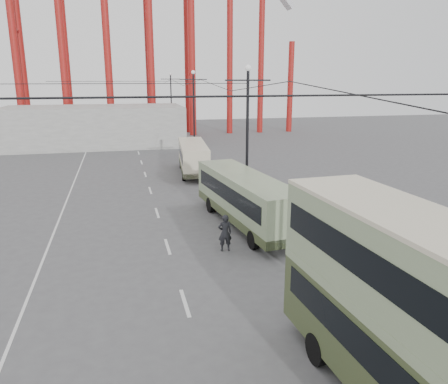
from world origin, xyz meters
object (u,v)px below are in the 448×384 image
object	(u,v)px
double_decker_bus	(421,316)
single_decker_cream	(193,157)
single_decker_green	(245,198)
pedestrian	(225,233)

from	to	relation	value
double_decker_bus	single_decker_cream	world-z (taller)	double_decker_bus
single_decker_cream	double_decker_bus	bearing A→B (deg)	-83.91
single_decker_green	single_decker_cream	bearing A→B (deg)	85.23
double_decker_bus	single_decker_green	distance (m)	15.70
single_decker_green	double_decker_bus	bearing A→B (deg)	-97.80
double_decker_bus	single_decker_green	size ratio (longest dim) A/B	0.92
single_decker_green	pedestrian	distance (m)	4.19
single_decker_green	single_decker_cream	xyz separation A→B (m)	(-0.55, 15.03, -0.14)
double_decker_bus	pedestrian	bearing A→B (deg)	95.48
double_decker_bus	pedestrian	size ratio (longest dim) A/B	5.27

